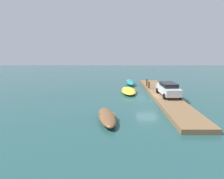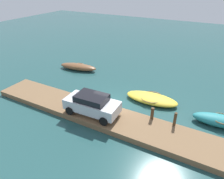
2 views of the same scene
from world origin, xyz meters
name	(u,v)px [view 2 (image 2 of 2)]	position (x,y,z in m)	size (l,w,h in m)	color
ground_plane	(114,106)	(0.00, 0.00, 0.00)	(84.00, 84.00, 0.00)	#234C4C
dock_platform	(102,116)	(0.00, -2.01, 0.21)	(19.96, 2.89, 0.43)	brown
motorboat_yellow	(152,98)	(2.53, 2.12, 0.30)	(4.58, 2.07, 0.59)	gold
rowboat_brown	(78,67)	(-7.35, 4.78, 0.36)	(4.66, 2.07, 0.71)	brown
rowboat_teal	(221,121)	(8.07, 1.37, 0.41)	(4.09, 1.73, 0.81)	teal
mooring_post_west	(152,113)	(3.53, -0.81, 0.90)	(0.24, 0.24, 0.94)	#47331E
mooring_post_mid_west	(175,119)	(5.16, -0.81, 0.96)	(0.20, 0.20, 1.07)	#47331E
parked_car	(92,104)	(-0.69, -2.30, 1.26)	(4.21, 2.14, 1.59)	silver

